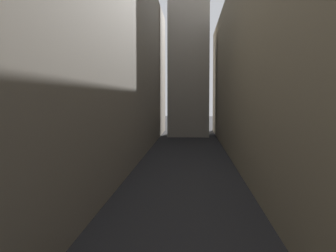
# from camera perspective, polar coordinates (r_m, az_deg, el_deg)

# --- Properties ---
(ground_plane) EXTENTS (264.00, 264.00, 0.00)m
(ground_plane) POSITION_cam_1_polar(r_m,az_deg,el_deg) (43.33, 2.26, -6.28)
(ground_plane) COLOR #232326
(building_block_left) EXTENTS (13.88, 108.00, 25.41)m
(building_block_left) POSITION_cam_1_polar(r_m,az_deg,el_deg) (46.82, -13.30, 9.99)
(building_block_left) COLOR gray
(building_block_left) RESTS_ON ground
(building_block_right) EXTENTS (15.56, 108.00, 21.93)m
(building_block_right) POSITION_cam_1_polar(r_m,az_deg,el_deg) (46.51, 19.09, 7.77)
(building_block_right) COLOR gray
(building_block_right) RESTS_ON ground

